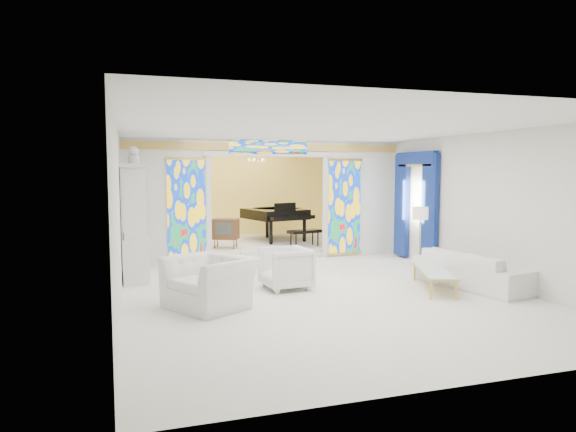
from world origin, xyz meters
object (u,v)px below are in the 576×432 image
object	(u,v)px
china_cabinet	(135,223)
grand_piano	(277,214)
sofa	(472,269)
coffee_table	(434,271)
tv_console	(225,229)
armchair_right	(286,268)
armchair_left	(209,282)

from	to	relation	value
china_cabinet	grand_piano	bearing A→B (deg)	42.22
sofa	coffee_table	world-z (taller)	sofa
tv_console	china_cabinet	bearing A→B (deg)	-108.92
sofa	armchair_right	bearing A→B (deg)	63.60
armchair_left	tv_console	xyz separation A→B (m)	(1.24, 5.24, 0.27)
grand_piano	tv_console	xyz separation A→B (m)	(-1.79, -1.22, -0.26)
china_cabinet	coffee_table	distance (m)	6.04
coffee_table	china_cabinet	bearing A→B (deg)	153.38
grand_piano	armchair_left	bearing A→B (deg)	-130.72
coffee_table	tv_console	bearing A→B (deg)	119.98
china_cabinet	armchair_left	xyz separation A→B (m)	(1.10, -2.70, -0.75)
tv_console	armchair_left	bearing A→B (deg)	-79.53
coffee_table	grand_piano	size ratio (longest dim) A/B	0.56
grand_piano	tv_console	world-z (taller)	grand_piano
sofa	tv_console	size ratio (longest dim) A/B	2.94
china_cabinet	tv_console	xyz separation A→B (m)	(2.34, 2.54, -0.48)
grand_piano	tv_console	distance (m)	2.18
grand_piano	coffee_table	bearing A→B (deg)	-94.81
armchair_right	sofa	bearing A→B (deg)	69.50
grand_piano	tv_console	size ratio (longest dim) A/B	3.93
armchair_left	grand_piano	bearing A→B (deg)	123.95
sofa	grand_piano	world-z (taller)	grand_piano
armchair_right	sofa	distance (m)	3.60
sofa	tv_console	distance (m)	6.52
armchair_right	coffee_table	distance (m)	2.80
china_cabinet	sofa	xyz separation A→B (m)	(6.17, -2.74, -0.83)
armchair_right	tv_console	bearing A→B (deg)	179.02
armchair_right	tv_console	world-z (taller)	tv_console
coffee_table	grand_piano	bearing A→B (deg)	100.72
china_cabinet	armchair_left	size ratio (longest dim) A/B	2.13
china_cabinet	grand_piano	world-z (taller)	china_cabinet
china_cabinet	armchair_left	world-z (taller)	china_cabinet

